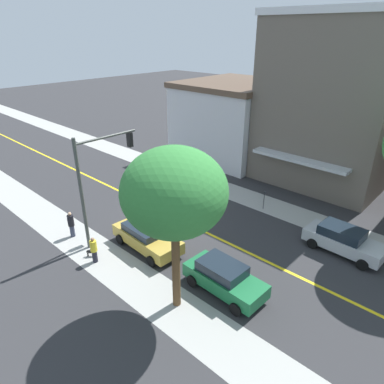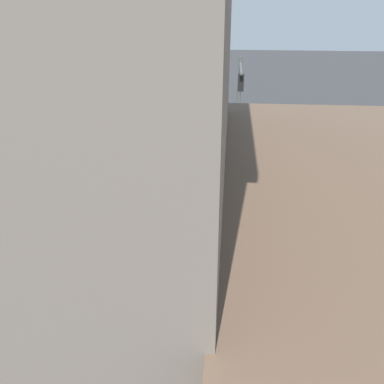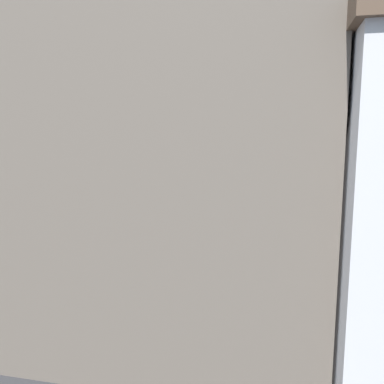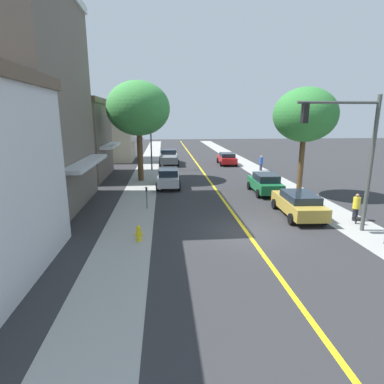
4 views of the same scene
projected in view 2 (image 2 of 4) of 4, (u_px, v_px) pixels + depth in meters
ground_plane at (232, 204)px, 23.39m from camera, size 140.00×140.00×0.00m
sidewalk_left at (231, 270)px, 17.80m from camera, size 2.61×126.00×0.01m
sidewalk_right at (232, 163)px, 28.97m from camera, size 2.61×126.00×0.01m
road_centerline_stripe at (232, 204)px, 23.39m from camera, size 0.20×126.00×0.00m
street_tree_left_near at (120, 71)px, 26.80m from camera, size 4.48×4.48×7.85m
fire_hydrant at (247, 253)px, 18.23m from camera, size 0.44×0.24×0.79m
parking_meter at (118, 235)px, 18.53m from camera, size 0.12×0.18×1.41m
traffic_light_mast at (239, 100)px, 25.98m from camera, size 4.13×0.32×6.83m
green_sedan_right_curb at (100, 162)px, 26.94m from camera, size 2.08×4.31×1.57m
gold_sedan_right_curb at (193, 164)px, 26.64m from camera, size 2.24×4.74×1.46m
pedestrian_black_shirt at (265, 151)px, 28.40m from camera, size 0.39×0.39×1.72m
pedestrian_yellow_shirt at (213, 148)px, 29.18m from camera, size 0.38×0.38×1.59m
small_dog at (222, 157)px, 29.19m from camera, size 0.57×0.51×0.47m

